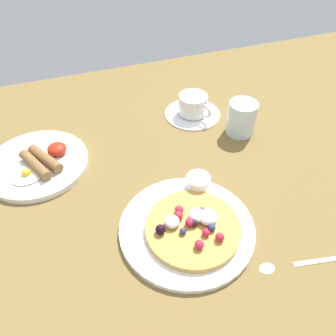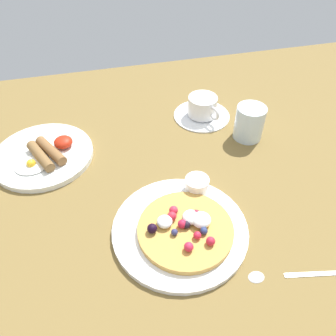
{
  "view_description": "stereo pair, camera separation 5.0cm",
  "coord_description": "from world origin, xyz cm",
  "px_view_note": "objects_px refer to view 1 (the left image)",
  "views": [
    {
      "loc": [
        -10.69,
        -45.58,
        53.05
      ],
      "look_at": [
        6.33,
        2.41,
        4.0
      ],
      "focal_mm": 36.16,
      "sensor_mm": 36.0,
      "label": 1
    },
    {
      "loc": [
        -5.87,
        -47.02,
        53.05
      ],
      "look_at": [
        6.33,
        2.41,
        4.0
      ],
      "focal_mm": 36.16,
      "sensor_mm": 36.0,
      "label": 2
    }
  ],
  "objects_px": {
    "pancake_plate": "(187,228)",
    "teaspoon": "(288,265)",
    "breakfast_plate": "(37,164)",
    "coffee_saucer": "(192,113)",
    "syrup_ramekin": "(198,182)",
    "water_glass": "(241,118)",
    "coffee_cup": "(193,104)"
  },
  "relations": [
    {
      "from": "pancake_plate",
      "to": "teaspoon",
      "type": "bearing_deg",
      "value": -43.16
    },
    {
      "from": "teaspoon",
      "to": "breakfast_plate",
      "type": "bearing_deg",
      "value": 133.86
    },
    {
      "from": "coffee_saucer",
      "to": "teaspoon",
      "type": "bearing_deg",
      "value": -92.23
    },
    {
      "from": "coffee_saucer",
      "to": "syrup_ramekin",
      "type": "bearing_deg",
      "value": -110.28
    },
    {
      "from": "syrup_ramekin",
      "to": "breakfast_plate",
      "type": "relative_size",
      "value": 0.22
    },
    {
      "from": "pancake_plate",
      "to": "breakfast_plate",
      "type": "distance_m",
      "value": 0.38
    },
    {
      "from": "syrup_ramekin",
      "to": "water_glass",
      "type": "xyz_separation_m",
      "value": [
        0.18,
        0.15,
        0.02
      ]
    },
    {
      "from": "coffee_saucer",
      "to": "coffee_cup",
      "type": "xyz_separation_m",
      "value": [
        0.0,
        -0.0,
        0.03
      ]
    },
    {
      "from": "pancake_plate",
      "to": "teaspoon",
      "type": "distance_m",
      "value": 0.19
    },
    {
      "from": "breakfast_plate",
      "to": "coffee_cup",
      "type": "distance_m",
      "value": 0.42
    },
    {
      "from": "pancake_plate",
      "to": "coffee_saucer",
      "type": "height_order",
      "value": "pancake_plate"
    },
    {
      "from": "pancake_plate",
      "to": "coffee_cup",
      "type": "relative_size",
      "value": 2.51
    },
    {
      "from": "pancake_plate",
      "to": "syrup_ramekin",
      "type": "relative_size",
      "value": 5.16
    },
    {
      "from": "syrup_ramekin",
      "to": "water_glass",
      "type": "height_order",
      "value": "water_glass"
    },
    {
      "from": "syrup_ramekin",
      "to": "coffee_saucer",
      "type": "height_order",
      "value": "syrup_ramekin"
    },
    {
      "from": "pancake_plate",
      "to": "coffee_cup",
      "type": "height_order",
      "value": "coffee_cup"
    },
    {
      "from": "coffee_saucer",
      "to": "coffee_cup",
      "type": "distance_m",
      "value": 0.03
    },
    {
      "from": "coffee_cup",
      "to": "water_glass",
      "type": "distance_m",
      "value": 0.14
    },
    {
      "from": "syrup_ramekin",
      "to": "breakfast_plate",
      "type": "xyz_separation_m",
      "value": [
        -0.31,
        0.19,
        -0.02
      ]
    },
    {
      "from": "syrup_ramekin",
      "to": "teaspoon",
      "type": "height_order",
      "value": "syrup_ramekin"
    },
    {
      "from": "pancake_plate",
      "to": "teaspoon",
      "type": "xyz_separation_m",
      "value": [
        0.14,
        -0.13,
        -0.0
      ]
    },
    {
      "from": "breakfast_plate",
      "to": "teaspoon",
      "type": "relative_size",
      "value": 1.45
    },
    {
      "from": "pancake_plate",
      "to": "breakfast_plate",
      "type": "relative_size",
      "value": 1.11
    },
    {
      "from": "water_glass",
      "to": "pancake_plate",
      "type": "bearing_deg",
      "value": -135.14
    },
    {
      "from": "breakfast_plate",
      "to": "teaspoon",
      "type": "bearing_deg",
      "value": -46.14
    },
    {
      "from": "syrup_ramekin",
      "to": "coffee_saucer",
      "type": "bearing_deg",
      "value": 69.72
    },
    {
      "from": "breakfast_plate",
      "to": "teaspoon",
      "type": "distance_m",
      "value": 0.56
    },
    {
      "from": "coffee_cup",
      "to": "water_glass",
      "type": "bearing_deg",
      "value": -52.74
    },
    {
      "from": "coffee_saucer",
      "to": "teaspoon",
      "type": "height_order",
      "value": "coffee_saucer"
    },
    {
      "from": "coffee_saucer",
      "to": "coffee_cup",
      "type": "bearing_deg",
      "value": -69.74
    },
    {
      "from": "syrup_ramekin",
      "to": "coffee_saucer",
      "type": "distance_m",
      "value": 0.28
    },
    {
      "from": "syrup_ramekin",
      "to": "water_glass",
      "type": "relative_size",
      "value": 0.58
    }
  ]
}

